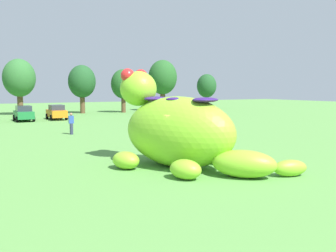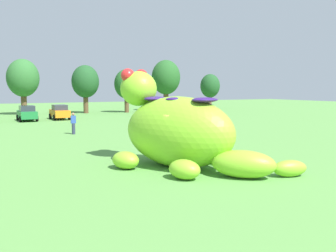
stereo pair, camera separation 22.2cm
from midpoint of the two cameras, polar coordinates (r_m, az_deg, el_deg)
The scene contains 11 objects.
ground_plane at distance 17.21m, azimuth 1.93°, elevation -6.18°, with size 160.00×160.00×0.00m, color #568E42.
giant_inflatable_creature at distance 16.57m, azimuth 2.02°, elevation -0.77°, with size 7.06×7.89×4.60m.
car_green at distance 43.21m, azimuth -21.27°, elevation 1.89°, with size 2.03×4.15×1.72m.
car_orange at distance 44.17m, azimuth -16.63°, elevation 2.12°, with size 1.98×4.12×1.72m.
tree_centre_left at distance 53.58m, azimuth -21.84°, elevation 7.01°, with size 4.31×4.31×7.64m.
tree_centre at distance 54.22m, azimuth -12.83°, elevation 6.83°, with size 3.95×3.95×7.01m.
tree_centre_right at distance 54.98m, azimuth -6.47°, elevation 6.58°, with size 3.66×3.66×6.50m.
tree_mid_right at distance 58.60m, azimuth -0.22°, elevation 7.65°, with size 4.61×4.61×8.19m.
tree_right at distance 64.99m, azimuth 6.77°, elevation 6.29°, with size 3.48×3.48×6.18m.
spectator_near_inflatable at distance 29.45m, azimuth -14.53°, elevation 0.37°, with size 0.38×0.26×1.71m.
spectator_mid_field at distance 37.89m, azimuth 0.85°, elevation 1.77°, with size 0.38×0.26×1.71m.
Camera 2 is at (-8.08, -14.76, 3.62)m, focal length 38.55 mm.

